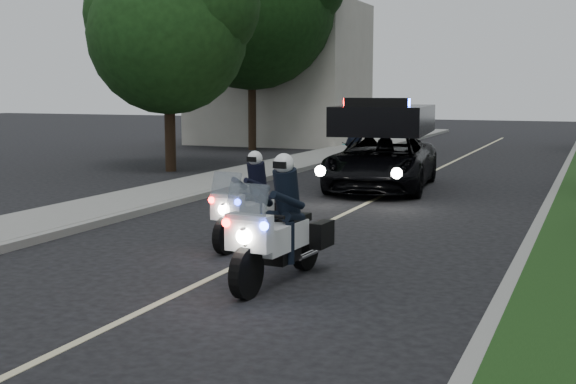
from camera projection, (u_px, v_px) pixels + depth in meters
name	position (u px, v px, depth m)	size (l,w,h in m)	color
ground	(201.00, 283.00, 10.59)	(120.00, 120.00, 0.00)	black
curb_right	(551.00, 200.00, 18.15)	(0.20, 60.00, 0.15)	gray
curb_left	(247.00, 183.00, 21.29)	(0.20, 60.00, 0.15)	gray
sidewalk_left	(213.00, 181.00, 21.71)	(2.00, 60.00, 0.16)	gray
building_far	(280.00, 74.00, 37.70)	(8.00, 6.00, 7.00)	#A8A396
lane_marking	(387.00, 193.00, 19.73)	(0.12, 50.00, 0.01)	#BFB78C
police_moto_left	(252.00, 245.00, 13.18)	(0.69, 1.97, 1.67)	silver
police_moto_right	(279.00, 283.00, 10.63)	(0.76, 2.17, 1.84)	white
police_suv	(382.00, 189.00, 20.67)	(2.57, 5.54, 2.70)	black
bicycle	(353.00, 168.00, 26.25)	(0.58, 1.65, 0.86)	black
cyclist	(353.00, 168.00, 26.25)	(0.66, 0.44, 1.84)	black
tree_left_near	(171.00, 171.00, 25.15)	(5.29, 5.29, 8.82)	#193F15
tree_left_far	(252.00, 150.00, 34.10)	(7.51, 7.51, 12.52)	#133410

